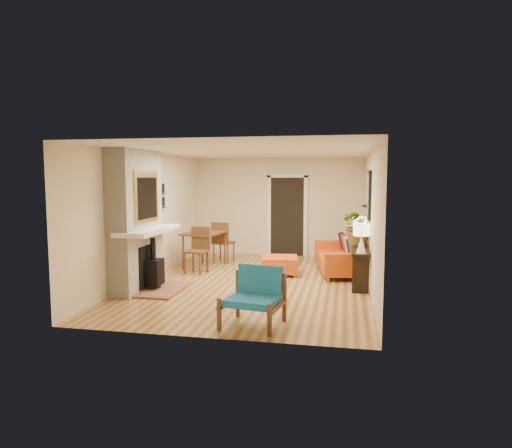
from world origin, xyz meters
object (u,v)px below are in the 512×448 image
(blue_chair, at_px, (255,293))
(lamp_far, at_px, (359,226))
(dining_table, at_px, (208,239))
(ottoman, at_px, (280,264))
(sofa, at_px, (342,257))
(console_table, at_px, (360,254))
(lamp_near, at_px, (361,235))
(houseplant, at_px, (360,225))

(blue_chair, height_order, lamp_far, lamp_far)
(dining_table, height_order, lamp_far, lamp_far)
(ottoman, distance_m, lamp_far, 1.88)
(sofa, bearing_deg, ottoman, -160.63)
(sofa, bearing_deg, console_table, -69.97)
(lamp_near, distance_m, lamp_far, 1.44)
(sofa, distance_m, lamp_near, 1.88)
(blue_chair, distance_m, houseplant, 3.51)
(ottoman, height_order, lamp_far, lamp_far)
(lamp_far, height_order, houseplant, houseplant)
(dining_table, xyz_separation_m, lamp_far, (3.42, -0.23, 0.40))
(lamp_near, relative_size, houseplant, 0.64)
(ottoman, distance_m, dining_table, 1.86)
(dining_table, relative_size, houseplant, 2.27)
(sofa, height_order, houseplant, houseplant)
(sofa, bearing_deg, houseplant, -65.92)
(sofa, distance_m, houseplant, 1.14)
(dining_table, height_order, console_table, dining_table)
(blue_chair, xyz_separation_m, console_table, (1.53, 2.88, 0.13))
(lamp_near, bearing_deg, lamp_far, 90.00)
(houseplant, bearing_deg, ottoman, 170.48)
(lamp_near, height_order, lamp_far, same)
(lamp_near, xyz_separation_m, lamp_far, (0.00, 1.44, 0.00))
(blue_chair, xyz_separation_m, lamp_near, (1.53, 2.12, 0.62))
(lamp_far, bearing_deg, ottoman, -173.03)
(ottoman, height_order, houseplant, houseplant)
(dining_table, bearing_deg, houseplant, -11.82)
(sofa, xyz_separation_m, lamp_near, (0.34, -1.70, 0.72))
(ottoman, xyz_separation_m, console_table, (1.67, -0.47, 0.36))
(ottoman, bearing_deg, lamp_near, -36.58)
(ottoman, bearing_deg, blue_chair, -87.69)
(dining_table, xyz_separation_m, lamp_near, (3.42, -1.67, 0.40))
(console_table, bearing_deg, dining_table, 165.12)
(dining_table, distance_m, lamp_far, 3.46)
(lamp_near, bearing_deg, sofa, 101.37)
(sofa, distance_m, dining_table, 3.10)
(dining_table, height_order, houseplant, houseplant)
(blue_chair, relative_size, dining_table, 0.47)
(ottoman, xyz_separation_m, lamp_far, (1.67, 0.20, 0.84))
(console_table, bearing_deg, houseplant, 92.92)
(sofa, bearing_deg, lamp_near, -78.63)
(console_table, distance_m, lamp_far, 0.83)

